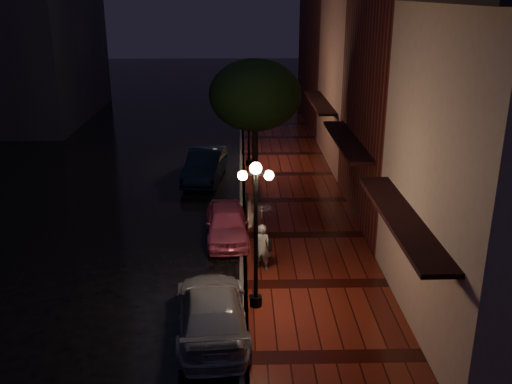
% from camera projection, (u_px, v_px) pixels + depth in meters
% --- Properties ---
extents(ground, '(120.00, 120.00, 0.00)m').
position_uv_depth(ground, '(243.00, 239.00, 21.23)').
color(ground, black).
rests_on(ground, ground).
extents(sidewalk, '(4.50, 60.00, 0.15)m').
position_uv_depth(sidewalk, '(303.00, 237.00, 21.26)').
color(sidewalk, '#45120C').
rests_on(sidewalk, ground).
extents(curb, '(0.25, 60.00, 0.15)m').
position_uv_depth(curb, '(243.00, 237.00, 21.21)').
color(curb, '#595451').
rests_on(curb, ground).
extents(storefront_mid, '(5.00, 8.00, 11.00)m').
position_uv_depth(storefront_mid, '(427.00, 82.00, 21.45)').
color(storefront_mid, '#511914').
rests_on(storefront_mid, ground).
extents(storefront_far, '(5.00, 8.00, 9.00)m').
position_uv_depth(storefront_far, '(377.00, 78.00, 29.32)').
color(storefront_far, '#8C5951').
rests_on(storefront_far, ground).
extents(storefront_extra, '(5.00, 12.00, 10.00)m').
position_uv_depth(storefront_extra, '(344.00, 49.00, 38.58)').
color(storefront_extra, '#511914').
rests_on(storefront_extra, ground).
extents(streetlamp_near, '(0.96, 0.36, 4.31)m').
position_uv_depth(streetlamp_near, '(256.00, 227.00, 15.66)').
color(streetlamp_near, black).
rests_on(streetlamp_near, sidewalk).
extents(streetlamp_far, '(0.96, 0.36, 4.31)m').
position_uv_depth(streetlamp_far, '(249.00, 119.00, 28.85)').
color(streetlamp_far, black).
rests_on(streetlamp_far, sidewalk).
extents(street_tree, '(4.16, 4.16, 5.80)m').
position_uv_depth(street_tree, '(255.00, 97.00, 25.47)').
color(street_tree, black).
rests_on(street_tree, sidewalk).
extents(pink_car, '(1.77, 3.89, 1.29)m').
position_uv_depth(pink_car, '(227.00, 223.00, 21.02)').
color(pink_car, '#EE6286').
rests_on(pink_car, ground).
extents(navy_car, '(2.11, 4.74, 1.51)m').
position_uv_depth(navy_car, '(205.00, 165.00, 27.61)').
color(navy_car, black).
rests_on(navy_car, ground).
extents(silver_car, '(2.24, 4.75, 1.34)m').
position_uv_depth(silver_car, '(212.00, 311.00, 15.21)').
color(silver_car, '#94949B').
rests_on(silver_car, ground).
extents(woman_with_umbrella, '(0.93, 0.95, 2.24)m').
position_uv_depth(woman_with_umbrella, '(262.00, 228.00, 18.10)').
color(woman_with_umbrella, white).
rests_on(woman_with_umbrella, sidewalk).
extents(parking_meter, '(0.16, 0.14, 1.44)m').
position_uv_depth(parking_meter, '(247.00, 208.00, 21.45)').
color(parking_meter, black).
rests_on(parking_meter, sidewalk).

